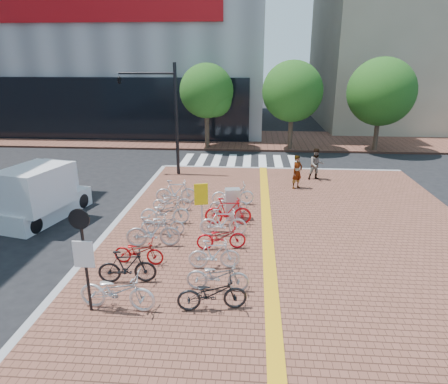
# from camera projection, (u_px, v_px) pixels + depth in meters

# --- Properties ---
(ground) EXTENTS (120.00, 120.00, 0.00)m
(ground) POSITION_uv_depth(u_px,v_px,m) (206.00, 268.00, 12.67)
(ground) COLOR black
(ground) RESTS_ON ground
(kerb_north) EXTENTS (14.00, 0.25, 0.15)m
(kerb_north) POSITION_uv_depth(u_px,v_px,m) (280.00, 169.00, 23.79)
(kerb_north) COLOR gray
(kerb_north) RESTS_ON ground
(far_sidewalk) EXTENTS (70.00, 8.00, 0.15)m
(far_sidewalk) POSITION_uv_depth(u_px,v_px,m) (237.00, 140.00, 32.52)
(far_sidewalk) COLOR brown
(far_sidewalk) RESTS_ON ground
(building_beige) EXTENTS (20.00, 18.00, 18.00)m
(building_beige) POSITION_uv_depth(u_px,v_px,m) (427.00, 30.00, 38.80)
(building_beige) COLOR gray
(building_beige) RESTS_ON ground
(crosswalk) EXTENTS (7.50, 4.00, 0.01)m
(crosswalk) POSITION_uv_depth(u_px,v_px,m) (239.00, 161.00, 25.88)
(crosswalk) COLOR silver
(crosswalk) RESTS_ON ground
(street_trees) EXTENTS (16.20, 4.60, 6.35)m
(street_trees) POSITION_uv_depth(u_px,v_px,m) (308.00, 93.00, 27.52)
(street_trees) COLOR #38281E
(street_trees) RESTS_ON far_sidewalk
(bike_0) EXTENTS (2.06, 0.84, 1.06)m
(bike_0) POSITION_uv_depth(u_px,v_px,m) (117.00, 291.00, 10.21)
(bike_0) COLOR silver
(bike_0) RESTS_ON sidewalk
(bike_1) EXTENTS (1.72, 0.68, 1.01)m
(bike_1) POSITION_uv_depth(u_px,v_px,m) (127.00, 267.00, 11.44)
(bike_1) COLOR black
(bike_1) RESTS_ON sidewalk
(bike_2) EXTENTS (1.63, 0.65, 0.84)m
(bike_2) POSITION_uv_depth(u_px,v_px,m) (139.00, 251.00, 12.54)
(bike_2) COLOR #A20B0D
(bike_2) RESTS_ON sidewalk
(bike_3) EXTENTS (1.90, 0.75, 1.11)m
(bike_3) POSITION_uv_depth(u_px,v_px,m) (153.00, 232.00, 13.64)
(bike_3) COLOR #A8A8AC
(bike_3) RESTS_ON sidewalk
(bike_4) EXTENTS (1.64, 0.60, 0.86)m
(bike_4) POSITION_uv_depth(u_px,v_px,m) (163.00, 223.00, 14.67)
(bike_4) COLOR #BCBCC1
(bike_4) RESTS_ON sidewalk
(bike_5) EXTENTS (1.96, 0.87, 1.00)m
(bike_5) POSITION_uv_depth(u_px,v_px,m) (165.00, 212.00, 15.58)
(bike_5) COLOR silver
(bike_5) RESTS_ON sidewalk
(bike_6) EXTENTS (1.68, 0.83, 0.84)m
(bike_6) POSITION_uv_depth(u_px,v_px,m) (172.00, 201.00, 16.95)
(bike_6) COLOR silver
(bike_6) RESTS_ON sidewalk
(bike_7) EXTENTS (1.86, 0.71, 1.09)m
(bike_7) POSITION_uv_depth(u_px,v_px,m) (176.00, 192.00, 17.79)
(bike_7) COLOR silver
(bike_7) RESTS_ON sidewalk
(bike_8) EXTENTS (1.88, 0.93, 0.95)m
(bike_8) POSITION_uv_depth(u_px,v_px,m) (212.00, 293.00, 10.20)
(bike_8) COLOR black
(bike_8) RESTS_ON sidewalk
(bike_9) EXTENTS (1.76, 0.63, 0.92)m
(bike_9) POSITION_uv_depth(u_px,v_px,m) (218.00, 275.00, 11.06)
(bike_9) COLOR #A5A5AA
(bike_9) RESTS_ON sidewalk
(bike_10) EXTENTS (1.63, 0.60, 0.96)m
(bike_10) POSITION_uv_depth(u_px,v_px,m) (214.00, 254.00, 12.23)
(bike_10) COLOR silver
(bike_10) RESTS_ON sidewalk
(bike_11) EXTENTS (1.76, 0.88, 0.88)m
(bike_11) POSITION_uv_depth(u_px,v_px,m) (221.00, 237.00, 13.52)
(bike_11) COLOR #B70D15
(bike_11) RESTS_ON sidewalk
(bike_12) EXTENTS (1.77, 0.62, 1.04)m
(bike_12) POSITION_uv_depth(u_px,v_px,m) (223.00, 222.00, 14.51)
(bike_12) COLOR silver
(bike_12) RESTS_ON sidewalk
(bike_13) EXTENTS (1.85, 0.63, 1.09)m
(bike_13) POSITION_uv_depth(u_px,v_px,m) (228.00, 211.00, 15.49)
(bike_13) COLOR red
(bike_13) RESTS_ON sidewalk
(bike_14) EXTENTS (1.65, 0.74, 0.84)m
(bike_14) POSITION_uv_depth(u_px,v_px,m) (229.00, 204.00, 16.65)
(bike_14) COLOR #B2B2B6
(bike_14) RESTS_ON sidewalk
(bike_15) EXTENTS (1.96, 0.96, 0.99)m
(bike_15) POSITION_uv_depth(u_px,v_px,m) (233.00, 194.00, 17.63)
(bike_15) COLOR silver
(bike_15) RESTS_ON sidewalk
(pedestrian_a) EXTENTS (0.73, 0.70, 1.67)m
(pedestrian_a) POSITION_uv_depth(u_px,v_px,m) (297.00, 172.00, 19.81)
(pedestrian_a) COLOR gray
(pedestrian_a) RESTS_ON sidewalk
(pedestrian_b) EXTENTS (0.91, 0.76, 1.69)m
(pedestrian_b) POSITION_uv_depth(u_px,v_px,m) (316.00, 164.00, 21.24)
(pedestrian_b) COLOR #4C4F60
(pedestrian_b) RESTS_ON sidewalk
(utility_box) EXTENTS (0.64, 0.51, 1.27)m
(utility_box) POSITION_uv_depth(u_px,v_px,m) (232.00, 204.00, 16.02)
(utility_box) COLOR silver
(utility_box) RESTS_ON sidewalk
(yellow_sign) EXTENTS (0.50, 0.20, 1.87)m
(yellow_sign) POSITION_uv_depth(u_px,v_px,m) (202.00, 199.00, 14.64)
(yellow_sign) COLOR #B7B7BC
(yellow_sign) RESTS_ON sidewalk
(notice_sign) EXTENTS (0.52, 0.11, 2.82)m
(notice_sign) POSITION_uv_depth(u_px,v_px,m) (83.00, 248.00, 9.72)
(notice_sign) COLOR black
(notice_sign) RESTS_ON sidewalk
(traffic_light_pole) EXTENTS (3.23, 1.24, 6.01)m
(traffic_light_pole) POSITION_uv_depth(u_px,v_px,m) (150.00, 99.00, 21.34)
(traffic_light_pole) COLOR black
(traffic_light_pole) RESTS_ON sidewalk
(box_truck) EXTENTS (2.64, 4.36, 2.35)m
(box_truck) POSITION_uv_depth(u_px,v_px,m) (41.00, 193.00, 16.35)
(box_truck) COLOR silver
(box_truck) RESTS_ON ground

